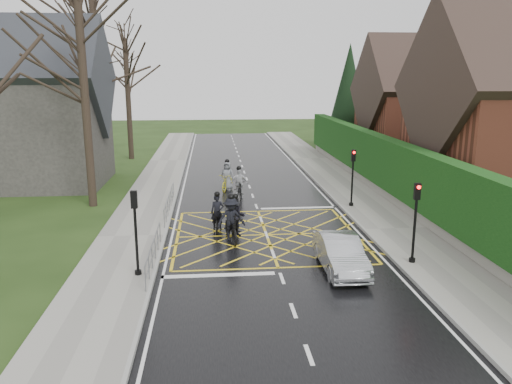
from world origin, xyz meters
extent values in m
plane|color=black|center=(0.00, 0.00, 0.00)|extent=(120.00, 120.00, 0.00)
cube|color=black|center=(0.00, 0.00, 0.01)|extent=(9.00, 80.00, 0.01)
cube|color=gray|center=(6.00, 0.00, 0.07)|extent=(3.00, 80.00, 0.15)
cube|color=gray|center=(-6.00, 0.00, 0.07)|extent=(3.00, 80.00, 0.15)
cube|color=slate|center=(7.75, 6.00, 0.35)|extent=(0.50, 38.00, 0.70)
cube|color=black|center=(7.75, 6.00, 2.10)|extent=(0.90, 38.00, 2.80)
cube|color=brown|center=(14.75, 18.00, 3.00)|extent=(9.00, 8.00, 6.00)
cube|color=#2F221C|center=(14.75, 18.00, 5.90)|extent=(9.80, 8.80, 8.80)
cube|color=brown|center=(17.45, 18.00, 8.50)|extent=(0.70, 0.70, 1.60)
cylinder|color=black|center=(10.75, 26.00, 0.60)|extent=(0.50, 0.50, 1.20)
cone|color=black|center=(10.75, 26.00, 5.00)|extent=(4.60, 4.60, 10.00)
cube|color=#2D2B28|center=(-13.50, 12.00, 3.50)|extent=(8.00, 7.00, 7.00)
cube|color=#26282D|center=(-13.50, 12.00, 6.90)|extent=(8.80, 7.80, 7.80)
cylinder|color=black|center=(-9.00, 6.00, 5.50)|extent=(0.44, 0.44, 11.00)
cylinder|color=black|center=(-10.00, 14.00, 6.00)|extent=(0.44, 0.44, 12.00)
cylinder|color=black|center=(-9.30, 22.00, 5.00)|extent=(0.44, 0.44, 10.00)
cylinder|color=slate|center=(-4.65, -3.50, 1.00)|extent=(0.05, 5.00, 0.05)
cylinder|color=slate|center=(-4.65, -3.50, 0.55)|extent=(0.04, 5.00, 0.04)
cylinder|color=slate|center=(-4.65, -6.00, 0.50)|extent=(0.04, 0.04, 1.00)
cylinder|color=slate|center=(-4.65, -1.00, 0.50)|extent=(0.04, 0.04, 1.00)
cylinder|color=slate|center=(-4.65, 4.00, 1.00)|extent=(0.05, 6.00, 0.05)
cylinder|color=slate|center=(-4.65, 4.00, 0.55)|extent=(0.04, 6.00, 0.04)
cylinder|color=slate|center=(-4.65, 1.00, 0.50)|extent=(0.04, 0.04, 1.00)
cylinder|color=slate|center=(-4.65, 7.00, 0.50)|extent=(0.04, 0.04, 1.00)
cylinder|color=black|center=(5.10, 4.20, 1.50)|extent=(0.10, 0.10, 3.00)
cylinder|color=black|center=(5.10, 4.20, 0.15)|extent=(0.24, 0.24, 0.30)
cube|color=black|center=(5.10, 4.20, 2.90)|extent=(0.22, 0.16, 0.62)
sphere|color=#FF0C0C|center=(5.10, 4.08, 3.08)|extent=(0.14, 0.14, 0.14)
cylinder|color=black|center=(5.10, -4.20, 1.50)|extent=(0.10, 0.10, 3.00)
cylinder|color=black|center=(5.10, -4.20, 0.15)|extent=(0.24, 0.24, 0.30)
cube|color=black|center=(5.10, -4.20, 2.90)|extent=(0.22, 0.16, 0.62)
sphere|color=#FF0C0C|center=(5.10, -4.32, 3.08)|extent=(0.14, 0.14, 0.14)
cylinder|color=black|center=(-5.10, -4.50, 1.50)|extent=(0.10, 0.10, 3.00)
cylinder|color=black|center=(-5.10, -4.50, 0.15)|extent=(0.24, 0.24, 0.30)
cube|color=black|center=(-5.10, -4.50, 2.90)|extent=(0.22, 0.16, 0.62)
sphere|color=#FF0C0C|center=(-5.10, -4.38, 3.08)|extent=(0.14, 0.14, 0.14)
imported|color=black|center=(-2.19, 0.91, 0.50)|extent=(0.74, 1.92, 0.99)
imported|color=black|center=(-2.19, 1.01, 0.84)|extent=(0.63, 0.43, 1.69)
sphere|color=black|center=(-2.19, 1.01, 1.71)|extent=(0.26, 0.26, 0.26)
imported|color=black|center=(-1.40, -0.10, 0.59)|extent=(0.79, 2.01, 1.17)
imported|color=black|center=(-1.40, 0.00, 0.90)|extent=(0.95, 0.78, 1.80)
sphere|color=black|center=(-1.40, 0.00, 1.82)|extent=(0.28, 0.28, 0.28)
imported|color=black|center=(-1.62, -0.66, 0.57)|extent=(1.13, 2.25, 1.13)
imported|color=black|center=(-1.62, -0.56, 0.96)|extent=(1.35, 0.93, 1.92)
sphere|color=black|center=(-1.62, -0.56, 1.94)|extent=(0.30, 0.30, 0.30)
imported|color=black|center=(-0.84, 7.00, 0.57)|extent=(0.72, 1.95, 1.15)
imported|color=#B8B9BD|center=(-0.84, 7.10, 0.88)|extent=(1.06, 0.53, 1.75)
sphere|color=black|center=(-0.84, 7.10, 1.77)|extent=(0.27, 0.27, 0.27)
imported|color=#B2AA15|center=(-1.45, 9.11, 0.53)|extent=(1.29, 2.15, 1.07)
imported|color=slate|center=(-1.45, 9.21, 0.91)|extent=(1.02, 0.82, 1.81)
sphere|color=black|center=(-1.45, 9.21, 1.83)|extent=(0.28, 0.28, 0.28)
imported|color=#ACAFB3|center=(2.26, -4.37, 0.65)|extent=(1.39, 3.93, 1.29)
camera|label=1|loc=(-2.41, -21.43, 7.08)|focal=35.00mm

